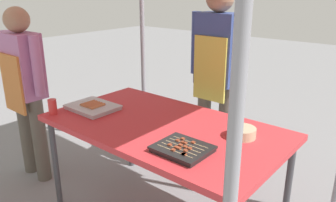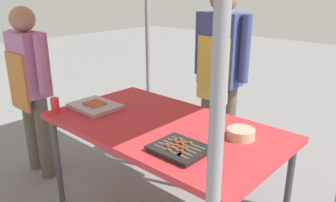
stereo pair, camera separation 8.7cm
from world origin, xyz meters
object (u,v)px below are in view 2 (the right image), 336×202
customer_nearby (30,81)px  tray_grilled_sausages (95,106)px  condiment_bowl (241,134)px  tray_meat_skewers (179,149)px  vendor_woman (220,67)px  stall_table (163,131)px  drink_cup_near_edge (55,105)px

customer_nearby → tray_grilled_sausages: bearing=12.5°
tray_grilled_sausages → condiment_bowl: condiment_bowl is taller
tray_meat_skewers → customer_nearby: bearing=-178.5°
tray_meat_skewers → vendor_woman: bearing=113.1°
stall_table → drink_cup_near_edge: 0.82m
tray_grilled_sausages → drink_cup_near_edge: drink_cup_near_edge is taller
stall_table → customer_nearby: bearing=-167.9°
tray_grilled_sausages → vendor_woman: bearing=62.5°
drink_cup_near_edge → customer_nearby: (-0.54, 0.09, 0.06)m
customer_nearby → drink_cup_near_edge: bearing=-9.7°
stall_table → customer_nearby: customer_nearby is taller
tray_meat_skewers → drink_cup_near_edge: (-1.07, -0.14, 0.04)m
tray_meat_skewers → condiment_bowl: (0.16, 0.38, 0.01)m
drink_cup_near_edge → vendor_woman: vendor_woman is taller
tray_meat_skewers → condiment_bowl: size_ratio=1.77×
stall_table → vendor_woman: (-0.10, 0.81, 0.28)m
tray_grilled_sausages → condiment_bowl: size_ratio=2.10×
condiment_bowl → drink_cup_near_edge: bearing=-157.1°
tray_meat_skewers → customer_nearby: customer_nearby is taller
stall_table → drink_cup_near_edge: bearing=-153.4°
tray_meat_skewers → drink_cup_near_edge: size_ratio=2.71×
tray_meat_skewers → vendor_woman: (-0.44, 1.04, 0.21)m
condiment_bowl → vendor_woman: size_ratio=0.10×
tray_meat_skewers → drink_cup_near_edge: 1.08m
tray_meat_skewers → drink_cup_near_edge: bearing=-172.7°
tray_grilled_sausages → condiment_bowl: bearing=14.1°
stall_table → vendor_woman: bearing=97.3°
condiment_bowl → stall_table: bearing=-162.8°
condiment_bowl → customer_nearby: (-1.77, -0.43, 0.08)m
tray_meat_skewers → customer_nearby: size_ratio=0.20×
tray_meat_skewers → customer_nearby: 1.62m
stall_table → customer_nearby: 1.31m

